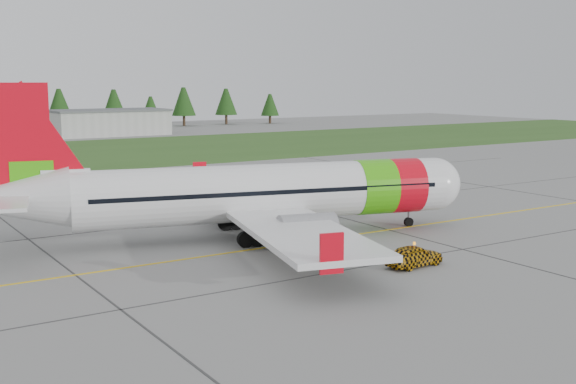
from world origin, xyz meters
TOP-DOWN VIEW (x-y plane):
  - ground at (0.00, 0.00)m, footprint 320.00×320.00m
  - aircraft at (-0.25, 11.51)m, footprint 37.83×35.60m
  - follow_me_car at (3.91, -1.61)m, footprint 1.51×1.75m
  - grass_strip at (0.00, 82.00)m, footprint 320.00×50.00m
  - taxi_guideline at (0.00, 8.00)m, footprint 120.00×0.25m
  - hangar_east at (25.00, 118.00)m, footprint 24.00×12.00m

SIDE VIEW (x-z plane):
  - ground at x=0.00m, z-range 0.00..0.00m
  - taxi_guideline at x=0.00m, z-range 0.00..0.02m
  - grass_strip at x=0.00m, z-range 0.00..0.03m
  - follow_me_car at x=3.91m, z-range 0.00..4.13m
  - hangar_east at x=25.00m, z-range 0.00..5.20m
  - aircraft at x=-0.25m, z-range -2.47..9.19m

